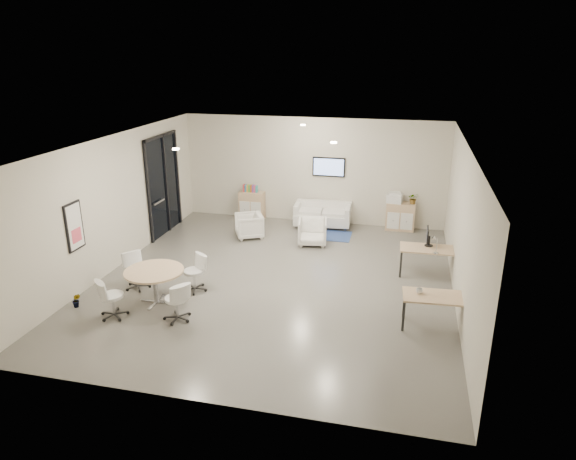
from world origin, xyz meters
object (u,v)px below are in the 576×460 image
at_px(desk_front, 437,299).
at_px(round_table, 154,274).
at_px(desk_rear, 428,251).
at_px(armchair_left, 249,225).
at_px(sideboard_right, 400,216).
at_px(sideboard_left, 252,205).
at_px(loveseat, 323,215).
at_px(armchair_right, 312,231).

height_order(desk_front, round_table, round_table).
bearing_deg(round_table, desk_rear, 26.49).
distance_m(armchair_left, desk_front, 6.41).
xyz_separation_m(desk_rear, desk_front, (0.11, -2.48, -0.01)).
height_order(sideboard_right, round_table, sideboard_right).
xyz_separation_m(sideboard_right, desk_front, (0.84, -5.63, 0.19)).
xyz_separation_m(sideboard_left, round_table, (-0.29, -5.94, 0.23)).
relative_size(sideboard_left, desk_rear, 0.65).
height_order(loveseat, desk_front, loveseat).
height_order(loveseat, desk_rear, loveseat).
relative_size(armchair_right, desk_rear, 0.59).
bearing_deg(desk_rear, desk_front, -89.14).
bearing_deg(desk_front, armchair_left, 137.90).
height_order(loveseat, armchair_right, armchair_right).
bearing_deg(armchair_right, sideboard_left, 132.96).
relative_size(loveseat, armchair_left, 2.30).
height_order(armchair_left, armchair_right, armchair_right).
height_order(sideboard_left, loveseat, sideboard_left).
distance_m(sideboard_right, loveseat, 2.30).
distance_m(sideboard_left, armchair_right, 2.89).
relative_size(sideboard_left, armchair_right, 1.12).
xyz_separation_m(armchair_left, desk_rear, (4.90, -1.51, 0.24)).
xyz_separation_m(sideboard_left, desk_rear, (5.31, -3.15, 0.18)).
bearing_deg(desk_rear, loveseat, 133.95).
xyz_separation_m(sideboard_left, loveseat, (2.29, -0.20, -0.09)).
xyz_separation_m(sideboard_right, armchair_left, (-4.17, -1.64, -0.04)).
distance_m(armchair_right, desk_rear, 3.34).
height_order(sideboard_right, armchair_right, sideboard_right).
xyz_separation_m(loveseat, desk_front, (3.14, -5.44, 0.26)).
distance_m(loveseat, round_table, 6.31).
xyz_separation_m(sideboard_left, armchair_right, (2.28, -1.77, -0.04)).
xyz_separation_m(loveseat, armchair_left, (-1.87, -1.44, 0.04)).
height_order(armchair_right, round_table, armchair_right).
distance_m(loveseat, armchair_left, 2.37).
relative_size(desk_front, round_table, 1.08).
relative_size(armchair_left, armchair_right, 0.96).
bearing_deg(sideboard_right, sideboard_left, 180.00).
xyz_separation_m(sideboard_right, desk_rear, (0.73, -3.15, 0.20)).
bearing_deg(round_table, sideboard_left, 87.16).
height_order(sideboard_left, sideboard_right, sideboard_left).
bearing_deg(round_table, sideboard_right, 50.64).
bearing_deg(armchair_left, loveseat, 100.93).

